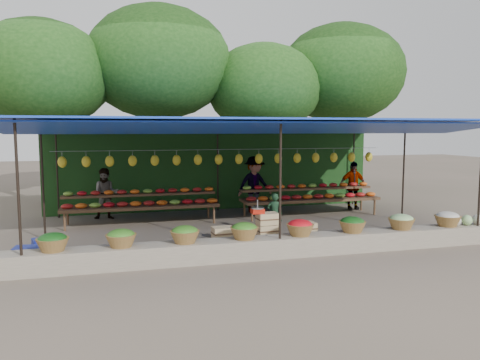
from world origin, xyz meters
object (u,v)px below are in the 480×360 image
object	(u,v)px
weighing_scale	(257,210)
blue_crate_back	(46,245)
crate_counter	(266,234)
blue_crate_front	(28,254)
vendor_seated	(275,214)

from	to	relation	value
weighing_scale	blue_crate_back	size ratio (longest dim) A/B	0.60
crate_counter	blue_crate_front	bearing A→B (deg)	178.60
vendor_seated	blue_crate_back	size ratio (longest dim) A/B	2.03
weighing_scale	blue_crate_back	world-z (taller)	weighing_scale
crate_counter	blue_crate_front	world-z (taller)	crate_counter
vendor_seated	blue_crate_front	xyz separation A→B (m)	(-5.48, -1.07, -0.36)
weighing_scale	blue_crate_front	xyz separation A→B (m)	(-4.67, 0.12, -0.69)
vendor_seated	blue_crate_front	world-z (taller)	vendor_seated
vendor_seated	blue_crate_back	distance (m)	5.28
weighing_scale	blue_crate_back	xyz separation A→B (m)	(-4.44, 0.81, -0.69)
blue_crate_back	vendor_seated	bearing A→B (deg)	-12.57
weighing_scale	blue_crate_front	distance (m)	4.72
crate_counter	blue_crate_front	distance (m)	4.87
vendor_seated	blue_crate_front	size ratio (longest dim) A/B	1.98
crate_counter	vendor_seated	distance (m)	1.36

